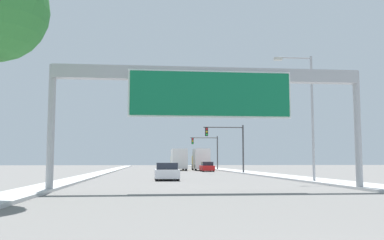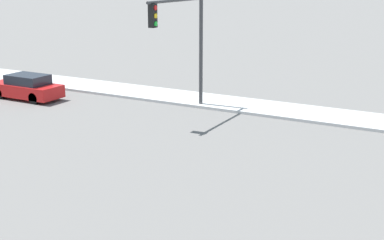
{
  "view_description": "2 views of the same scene",
  "coord_description": "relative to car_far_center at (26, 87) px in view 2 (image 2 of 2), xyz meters",
  "views": [
    {
      "loc": [
        -3.24,
        -4.36,
        1.57
      ],
      "look_at": [
        0.0,
        27.43,
        4.62
      ],
      "focal_mm": 40.0,
      "sensor_mm": 36.0,
      "label": 1
    },
    {
      "loc": [
        -16.34,
        34.85,
        6.99
      ],
      "look_at": [
        -0.63,
        43.51,
        2.03
      ],
      "focal_mm": 50.0,
      "sensor_mm": 36.0,
      "label": 2
    }
  ],
  "objects": [
    {
      "name": "traffic_light_near_intersection",
      "position": [
        1.59,
        -9.55,
        3.45
      ],
      "size": [
        5.09,
        0.32,
        6.02
      ],
      "color": "#3D3D3F",
      "rests_on": "ground"
    },
    {
      "name": "sidewalk_right",
      "position": [
        4.25,
        2.45,
        -0.59
      ],
      "size": [
        3.0,
        120.0,
        0.15
      ],
      "color": "#BABABA",
      "rests_on": "ground"
    },
    {
      "name": "car_far_center",
      "position": [
        0.0,
        0.0,
        0.0
      ],
      "size": [
        1.72,
        4.34,
        1.41
      ],
      "color": "red",
      "rests_on": "ground"
    }
  ]
}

